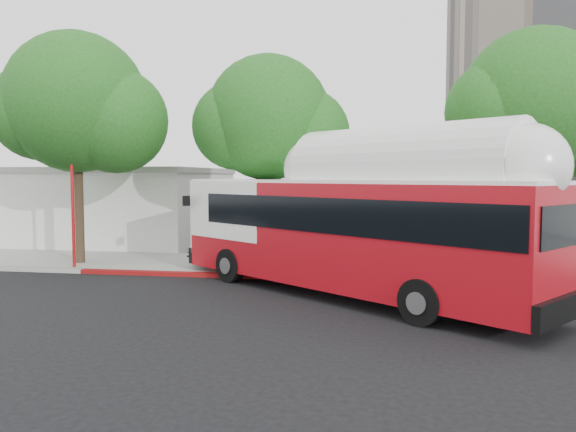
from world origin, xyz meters
name	(u,v)px	position (x,y,z in m)	size (l,w,h in m)	color
ground	(261,303)	(0.00, 0.00, 0.00)	(120.00, 120.00, 0.00)	black
sidewalk	(295,266)	(0.00, 6.50, 0.07)	(60.00, 5.00, 0.15)	gray
curb_strip	(284,277)	(0.00, 3.90, 0.07)	(60.00, 0.30, 0.15)	gray
red_curb_segment	(205,275)	(-3.00, 3.90, 0.08)	(10.00, 0.32, 0.16)	maroon
street_tree_left	(88,108)	(-8.53, 5.56, 6.60)	(6.67, 5.80, 9.74)	#2D2116
street_tree_mid	(278,123)	(-0.59, 6.06, 5.91)	(5.75, 5.00, 8.62)	#2D2116
street_tree_right	(547,108)	(9.44, 5.86, 6.26)	(6.21, 5.40, 9.18)	#2D2116
low_commercial_bldg	(78,204)	(-14.00, 14.00, 2.15)	(16.20, 10.20, 4.25)	silver
transit_bus	(347,234)	(2.47, 1.42, 1.96)	(12.74, 10.58, 4.20)	#9E0A14
signal_pole	(73,211)	(-8.62, 4.37, 2.41)	(0.13, 0.44, 4.69)	#A71112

